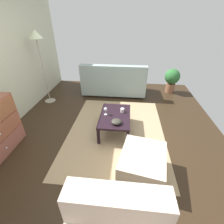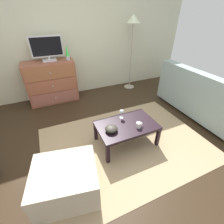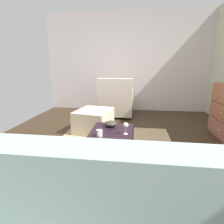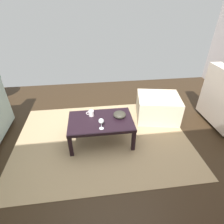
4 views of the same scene
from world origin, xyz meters
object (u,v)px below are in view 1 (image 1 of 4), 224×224
wine_glass (106,109)px  standing_lamp (37,42)px  couch_large (114,82)px  bowl_decorative (116,122)px  ottoman (142,165)px  mug (122,110)px  potted_plant (172,79)px  coffee_table (115,117)px

wine_glass → standing_lamp: 2.30m
couch_large → standing_lamp: 2.19m
bowl_decorative → ottoman: bowl_decorative is taller
mug → ottoman: size_ratio=0.16×
wine_glass → bowl_decorative: wine_glass is taller
standing_lamp → potted_plant: standing_lamp is taller
wine_glass → couch_large: bearing=0.1°
coffee_table → bowl_decorative: 0.30m
wine_glass → ottoman: size_ratio=0.22×
mug → potted_plant: 2.40m
coffee_table → mug: size_ratio=8.04×
mug → bowl_decorative: size_ratio=0.62×
coffee_table → potted_plant: (2.10, -1.52, 0.11)m
bowl_decorative → wine_glass: bearing=39.7°
bowl_decorative → potted_plant: size_ratio=0.26×
coffee_table → wine_glass: 0.25m
mug → potted_plant: size_ratio=0.16×
mug → bowl_decorative: 0.42m
ottoman → potted_plant: potted_plant is taller
standing_lamp → potted_plant: 3.72m
potted_plant → wine_glass: bearing=140.8°
coffee_table → potted_plant: size_ratio=1.27×
couch_large → potted_plant: (0.27, -1.71, 0.08)m
coffee_table → ottoman: 1.14m
wine_glass → bowl_decorative: 0.38m
mug → standing_lamp: standing_lamp is taller
wine_glass → coffee_table: bearing=-91.2°
couch_large → standing_lamp: standing_lamp is taller
bowl_decorative → standing_lamp: 2.65m
ottoman → standing_lamp: (2.16, 2.39, 1.31)m
wine_glass → standing_lamp: (1.12, 1.72, 1.04)m
coffee_table → potted_plant: 2.59m
wine_glass → standing_lamp: size_ratio=0.09×
standing_lamp → mug: bearing=-115.9°
bowl_decorative → potted_plant: bearing=-31.7°
mug → standing_lamp: bearing=64.1°
coffee_table → mug: bearing=-45.9°
standing_lamp → potted_plant: (0.97, -3.42, -1.09)m
coffee_table → couch_large: 1.84m
mug → ottoman: 1.23m
wine_glass → ottoman: (-1.04, -0.67, -0.27)m
bowl_decorative → potted_plant: 2.79m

